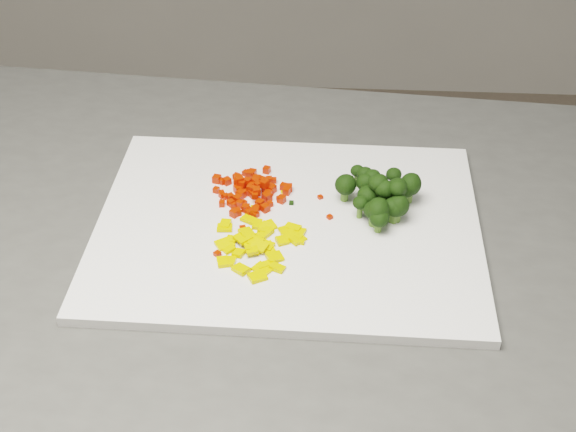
# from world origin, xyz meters

# --- Properties ---
(cutting_board) EXTENTS (0.47, 0.37, 0.01)m
(cutting_board) POSITION_xyz_m (-0.16, -0.01, 0.91)
(cutting_board) COLOR white
(cutting_board) RESTS_ON counter_block
(carrot_pile) EXTENTS (0.10, 0.10, 0.03)m
(carrot_pile) POSITION_xyz_m (-0.21, 0.05, 0.93)
(carrot_pile) COLOR red
(carrot_pile) RESTS_ON cutting_board
(pepper_pile) EXTENTS (0.12, 0.12, 0.02)m
(pepper_pile) POSITION_xyz_m (-0.20, -0.06, 0.92)
(pepper_pile) COLOR yellow
(pepper_pile) RESTS_ON cutting_board
(broccoli_pile) EXTENTS (0.12, 0.12, 0.06)m
(broccoli_pile) POSITION_xyz_m (-0.05, 0.03, 0.94)
(broccoli_pile) COLOR black
(broccoli_pile) RESTS_ON cutting_board
(carrot_cube_0) EXTENTS (0.01, 0.01, 0.01)m
(carrot_cube_0) POSITION_xyz_m (-0.20, 0.01, 0.92)
(carrot_cube_0) COLOR red
(carrot_cube_0) RESTS_ON carrot_pile
(carrot_cube_1) EXTENTS (0.01, 0.01, 0.01)m
(carrot_cube_1) POSITION_xyz_m (-0.21, 0.05, 0.92)
(carrot_cube_1) COLOR red
(carrot_cube_1) RESTS_ON carrot_pile
(carrot_cube_2) EXTENTS (0.01, 0.01, 0.01)m
(carrot_cube_2) POSITION_xyz_m (-0.21, 0.07, 0.92)
(carrot_cube_2) COLOR red
(carrot_cube_2) RESTS_ON carrot_pile
(carrot_cube_3) EXTENTS (0.01, 0.01, 0.01)m
(carrot_cube_3) POSITION_xyz_m (-0.25, 0.07, 0.92)
(carrot_cube_3) COLOR red
(carrot_cube_3) RESTS_ON carrot_pile
(carrot_cube_4) EXTENTS (0.01, 0.01, 0.01)m
(carrot_cube_4) POSITION_xyz_m (-0.17, 0.06, 0.92)
(carrot_cube_4) COLOR red
(carrot_cube_4) RESTS_ON carrot_pile
(carrot_cube_5) EXTENTS (0.01, 0.01, 0.01)m
(carrot_cube_5) POSITION_xyz_m (-0.23, 0.06, 0.93)
(carrot_cube_5) COLOR red
(carrot_cube_5) RESTS_ON carrot_pile
(carrot_cube_6) EXTENTS (0.01, 0.01, 0.01)m
(carrot_cube_6) POSITION_xyz_m (-0.17, 0.04, 0.92)
(carrot_cube_6) COLOR red
(carrot_cube_6) RESTS_ON carrot_pile
(carrot_cube_7) EXTENTS (0.01, 0.01, 0.01)m
(carrot_cube_7) POSITION_xyz_m (-0.22, 0.09, 0.92)
(carrot_cube_7) COLOR red
(carrot_cube_7) RESTS_ON carrot_pile
(carrot_cube_8) EXTENTS (0.01, 0.01, 0.01)m
(carrot_cube_8) POSITION_xyz_m (-0.20, 0.06, 0.92)
(carrot_cube_8) COLOR red
(carrot_cube_8) RESTS_ON carrot_pile
(carrot_cube_9) EXTENTS (0.01, 0.01, 0.01)m
(carrot_cube_9) POSITION_xyz_m (-0.22, 0.07, 0.92)
(carrot_cube_9) COLOR red
(carrot_cube_9) RESTS_ON carrot_pile
(carrot_cube_10) EXTENTS (0.01, 0.01, 0.01)m
(carrot_cube_10) POSITION_xyz_m (-0.19, 0.05, 0.92)
(carrot_cube_10) COLOR red
(carrot_cube_10) RESTS_ON carrot_pile
(carrot_cube_11) EXTENTS (0.01, 0.01, 0.01)m
(carrot_cube_11) POSITION_xyz_m (-0.24, 0.03, 0.92)
(carrot_cube_11) COLOR red
(carrot_cube_11) RESTS_ON carrot_pile
(carrot_cube_12) EXTENTS (0.01, 0.01, 0.01)m
(carrot_cube_12) POSITION_xyz_m (-0.19, 0.04, 0.92)
(carrot_cube_12) COLOR red
(carrot_cube_12) RESTS_ON carrot_pile
(carrot_cube_13) EXTENTS (0.01, 0.01, 0.01)m
(carrot_cube_13) POSITION_xyz_m (-0.23, 0.01, 0.92)
(carrot_cube_13) COLOR red
(carrot_cube_13) RESTS_ON carrot_pile
(carrot_cube_14) EXTENTS (0.01, 0.01, 0.01)m
(carrot_cube_14) POSITION_xyz_m (-0.20, 0.06, 0.92)
(carrot_cube_14) COLOR red
(carrot_cube_14) RESTS_ON carrot_pile
(carrot_cube_15) EXTENTS (0.01, 0.01, 0.01)m
(carrot_cube_15) POSITION_xyz_m (-0.21, 0.06, 0.92)
(carrot_cube_15) COLOR red
(carrot_cube_15) RESTS_ON carrot_pile
(carrot_cube_16) EXTENTS (0.01, 0.01, 0.01)m
(carrot_cube_16) POSITION_xyz_m (-0.22, 0.03, 0.92)
(carrot_cube_16) COLOR red
(carrot_cube_16) RESTS_ON carrot_pile
(carrot_cube_17) EXTENTS (0.01, 0.01, 0.01)m
(carrot_cube_17) POSITION_xyz_m (-0.25, 0.04, 0.92)
(carrot_cube_17) COLOR red
(carrot_cube_17) RESTS_ON carrot_pile
(carrot_cube_18) EXTENTS (0.01, 0.01, 0.01)m
(carrot_cube_18) POSITION_xyz_m (-0.22, 0.09, 0.92)
(carrot_cube_18) COLOR red
(carrot_cube_18) RESTS_ON carrot_pile
(carrot_cube_19) EXTENTS (0.01, 0.01, 0.01)m
(carrot_cube_19) POSITION_xyz_m (-0.21, 0.03, 0.92)
(carrot_cube_19) COLOR red
(carrot_cube_19) RESTS_ON carrot_pile
(carrot_cube_20) EXTENTS (0.01, 0.01, 0.01)m
(carrot_cube_20) POSITION_xyz_m (-0.21, 0.05, 0.92)
(carrot_cube_20) COLOR red
(carrot_cube_20) RESTS_ON carrot_pile
(carrot_cube_21) EXTENTS (0.01, 0.01, 0.01)m
(carrot_cube_21) POSITION_xyz_m (-0.20, 0.01, 0.92)
(carrot_cube_21) COLOR red
(carrot_cube_21) RESTS_ON carrot_pile
(carrot_cube_22) EXTENTS (0.01, 0.01, 0.01)m
(carrot_cube_22) POSITION_xyz_m (-0.20, 0.03, 0.92)
(carrot_cube_22) COLOR red
(carrot_cube_22) RESTS_ON carrot_pile
(carrot_cube_23) EXTENTS (0.01, 0.01, 0.01)m
(carrot_cube_23) POSITION_xyz_m (-0.26, 0.07, 0.92)
(carrot_cube_23) COLOR red
(carrot_cube_23) RESTS_ON carrot_pile
(carrot_cube_24) EXTENTS (0.01, 0.01, 0.01)m
(carrot_cube_24) POSITION_xyz_m (-0.20, 0.07, 0.92)
(carrot_cube_24) COLOR red
(carrot_cube_24) RESTS_ON carrot_pile
(carrot_cube_25) EXTENTS (0.01, 0.01, 0.01)m
(carrot_cube_25) POSITION_xyz_m (-0.23, 0.00, 0.92)
(carrot_cube_25) COLOR red
(carrot_cube_25) RESTS_ON carrot_pile
(carrot_cube_26) EXTENTS (0.01, 0.01, 0.01)m
(carrot_cube_26) POSITION_xyz_m (-0.24, 0.04, 0.92)
(carrot_cube_26) COLOR red
(carrot_cube_26) RESTS_ON carrot_pile
(carrot_cube_27) EXTENTS (0.01, 0.01, 0.01)m
(carrot_cube_27) POSITION_xyz_m (-0.21, 0.05, 0.92)
(carrot_cube_27) COLOR red
(carrot_cube_27) RESTS_ON carrot_pile
(carrot_cube_28) EXTENTS (0.01, 0.01, 0.01)m
(carrot_cube_28) POSITION_xyz_m (-0.21, 0.06, 0.92)
(carrot_cube_28) COLOR red
(carrot_cube_28) RESTS_ON carrot_pile
(carrot_cube_29) EXTENTS (0.01, 0.01, 0.01)m
(carrot_cube_29) POSITION_xyz_m (-0.22, 0.06, 0.92)
(carrot_cube_29) COLOR red
(carrot_cube_29) RESTS_ON carrot_pile
(carrot_cube_30) EXTENTS (0.01, 0.01, 0.01)m
(carrot_cube_30) POSITION_xyz_m (-0.22, 0.06, 0.93)
(carrot_cube_30) COLOR red
(carrot_cube_30) RESTS_ON carrot_pile
(carrot_cube_31) EXTENTS (0.01, 0.01, 0.01)m
(carrot_cube_31) POSITION_xyz_m (-0.25, 0.07, 0.92)
(carrot_cube_31) COLOR red
(carrot_cube_31) RESTS_ON carrot_pile
(carrot_cube_32) EXTENTS (0.01, 0.01, 0.01)m
(carrot_cube_32) POSITION_xyz_m (-0.23, 0.05, 0.92)
(carrot_cube_32) COLOR red
(carrot_cube_32) RESTS_ON carrot_pile
(carrot_cube_33) EXTENTS (0.01, 0.01, 0.01)m
(carrot_cube_33) POSITION_xyz_m (-0.21, 0.01, 0.92)
(carrot_cube_33) COLOR red
(carrot_cube_33) RESTS_ON carrot_pile
(carrot_cube_34) EXTENTS (0.01, 0.01, 0.01)m
(carrot_cube_34) POSITION_xyz_m (-0.20, 0.05, 0.93)
(carrot_cube_34) COLOR red
(carrot_cube_34) RESTS_ON carrot_pile
(carrot_cube_35) EXTENTS (0.01, 0.01, 0.01)m
(carrot_cube_35) POSITION_xyz_m (-0.19, 0.05, 0.92)
(carrot_cube_35) COLOR red
(carrot_cube_35) RESTS_ON carrot_pile
(carrot_cube_36) EXTENTS (0.01, 0.01, 0.01)m
(carrot_cube_36) POSITION_xyz_m (-0.19, 0.08, 0.92)
(carrot_cube_36) COLOR red
(carrot_cube_36) RESTS_ON carrot_pile
(carrot_cube_37) EXTENTS (0.01, 0.01, 0.01)m
(carrot_cube_37) POSITION_xyz_m (-0.20, 0.10, 0.92)
(carrot_cube_37) COLOR red
(carrot_cube_37) RESTS_ON carrot_pile
(carrot_cube_38) EXTENTS (0.01, 0.01, 0.01)m
(carrot_cube_38) POSITION_xyz_m (-0.21, 0.06, 0.92)
(carrot_cube_38) COLOR red
(carrot_cube_38) RESTS_ON carrot_pile
(carrot_cube_39) EXTENTS (0.01, 0.01, 0.01)m
(carrot_cube_39) POSITION_xyz_m (-0.24, 0.04, 0.92)
(carrot_cube_39) COLOR red
(carrot_cube_39) RESTS_ON carrot_pile
(carrot_cube_40) EXTENTS (0.01, 0.01, 0.01)m
(carrot_cube_40) POSITION_xyz_m (-0.19, 0.03, 0.92)
(carrot_cube_40) COLOR red
(carrot_cube_40) RESTS_ON carrot_pile
(carrot_cube_41) EXTENTS (0.01, 0.01, 0.01)m
(carrot_cube_41) POSITION_xyz_m (-0.23, 0.07, 0.92)
(carrot_cube_41) COLOR red
(carrot_cube_41) RESTS_ON carrot_pile
(carrot_cube_42) EXTENTS (0.01, 0.01, 0.01)m
(carrot_cube_42) POSITION_xyz_m (-0.20, 0.06, 0.92)
(carrot_cube_42) COLOR red
(carrot_cube_42) RESTS_ON carrot_pile
(carrot_cube_43) EXTENTS (0.01, 0.01, 0.01)m
(carrot_cube_43) POSITION_xyz_m (-0.20, 0.04, 0.93)
(carrot_cube_43) COLOR red
(carrot_cube_43) RESTS_ON carrot_pile
(carrot_cube_44) EXTENTS (0.01, 0.01, 0.01)m
(carrot_cube_44) POSITION_xyz_m (-0.25, 0.03, 0.92)
(carrot_cube_44) COLOR red
(carrot_cube_44) RESTS_ON carrot_pile
(carrot_cube_45) EXTENTS (0.01, 0.01, 0.01)m
(carrot_cube_45) POSITION_xyz_m (-0.19, 0.08, 0.92)
(carrot_cube_45) COLOR red
(carrot_cube_45) RESTS_ON carrot_pile
(carrot_cube_46) EXTENTS (0.01, 0.01, 0.01)m
(carrot_cube_46) POSITION_xyz_m (-0.22, 0.09, 0.92)
(carrot_cube_46) COLOR red
(carrot_cube_46) RESTS_ON carrot_pile
(carrot_cube_47) EXTENTS (0.01, 0.01, 0.01)m
(carrot_cube_47) POSITION_xyz_m (-0.23, 0.08, 0.92)
(carrot_cube_47) COLOR red
(carrot_cube_47) RESTS_ON carrot_pile
(carrot_cube_48) EXTENTS (0.01, 0.01, 0.01)m
(carrot_cube_48) POSITION_xyz_m (-0.23, 0.03, 0.92)
(carrot_cube_48) COLOR red
(carrot_cube_48) RESTS_ON carrot_pile
(carrot_cube_49) EXTENTS (0.01, 0.01, 0.01)m
(carrot_cube_49) POSITION_xyz_m (-0.21, 0.09, 0.92)
(carrot_cube_49) COLOR red
(carrot_cube_49) RESTS_ON carrot_pile
(carrot_cube_50) EXTENTS (0.01, 0.01, 0.01)m
(carrot_cube_50) POSITION_xyz_m (-0.25, 0.04, 0.92)
(carrot_cube_50) COLOR red
(carrot_cube_50) RESTS_ON carrot_pile
(carrot_cube_51) EXTENTS (0.01, 0.01, 0.01)m
(carrot_cube_51) POSITION_xyz_m (-0.22, 0.05, 0.92)
(carrot_cube_51) COLOR red
(carrot_cube_51) RESTS_ON carrot_pile
(carrot_cube_52) EXTENTS (0.01, 0.01, 0.01)m
(carrot_cube_52) POSITION_xyz_m (-0.26, 0.05, 0.92)
(carrot_cube_52) COLOR red
(carrot_cube_52) RESTS_ON carrot_pile
(carrot_cube_53) EXTENTS (0.01, 0.01, 0.01)m
(carrot_cube_53) POSITION_xyz_m (-0.23, 0.06, 0.93)
(carrot_cube_53) COLOR red
(carrot_cube_53) RESTS_ON carrot_pile
(carrot_cube_54) EXTENTS (0.01, 0.01, 0.01)m
(carrot_cube_54) POSITION_xyz_m (-0.20, 0.05, 0.93)
(carrot_cube_54) COLOR red
(carrot_cube_54) RESTS_ON carrot_pile
(carrot_cube_55) EXTENTS (0.01, 0.01, 0.01)m
(carrot_cube_55) POSITION_xyz_m (-0.22, 0.06, 0.92)
(carrot_cube_55) COLOR red
(carrot_cube_55) RESTS_ON carrot_pile
(carrot_cube_56) EXTENTS (0.01, 0.01, 0.01)m
(carrot_cube_56) POSITION_xyz_m (-0.16, 0.06, 0.92)
(carrot_cube_56) COLOR red
(carrot_cube_56) RESTS_ON carrot_pile
(carrot_cube_57) EXTENTS (0.01, 0.01, 0.01)m
(carrot_cube_57) POSITION_xyz_m (-0.23, 0.02, 0.92)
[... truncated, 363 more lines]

